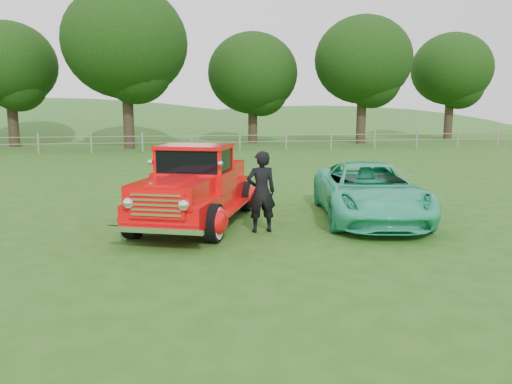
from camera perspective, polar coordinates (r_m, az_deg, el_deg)
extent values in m
plane|color=#215015|center=(9.65, -1.09, -5.90)|extent=(140.00, 140.00, 0.00)
ellipsoid|color=#2E6023|center=(69.62, -23.65, 2.42)|extent=(84.00, 60.00, 18.00)
ellipsoid|color=#2E6023|center=(74.63, 6.82, 4.41)|extent=(72.00, 52.00, 14.00)
cube|color=gray|center=(31.30, -7.33, 5.66)|extent=(48.00, 0.04, 0.04)
cube|color=gray|center=(31.27, -7.34, 6.39)|extent=(48.00, 0.04, 0.04)
cylinder|color=black|center=(38.68, -26.04, 7.62)|extent=(0.70, 0.70, 3.96)
ellipsoid|color=black|center=(38.79, -26.43, 12.93)|extent=(6.40, 6.40, 5.76)
cylinder|color=black|center=(34.30, -14.41, 8.89)|extent=(0.70, 0.70, 4.84)
ellipsoid|color=black|center=(34.56, -14.71, 16.20)|extent=(8.00, 8.00, 7.20)
cylinder|color=black|center=(38.74, -0.38, 8.39)|extent=(0.70, 0.70, 3.74)
ellipsoid|color=black|center=(38.83, -0.38, 13.42)|extent=(6.80, 6.80, 6.12)
cylinder|color=black|center=(38.97, 11.94, 8.69)|extent=(0.70, 0.70, 4.40)
ellipsoid|color=black|center=(39.14, 12.15, 14.55)|extent=(7.20, 7.20, 6.48)
cylinder|color=black|center=(45.67, 21.16, 8.20)|extent=(0.70, 0.70, 4.18)
ellipsoid|color=black|center=(45.79, 21.45, 12.95)|extent=(6.60, 6.60, 5.94)
cylinder|color=black|center=(10.25, -13.85, -3.08)|extent=(0.49, 0.80, 0.76)
cylinder|color=black|center=(9.68, -4.87, -3.57)|extent=(0.49, 0.80, 0.76)
cylinder|color=black|center=(13.07, -8.19, -0.24)|extent=(0.49, 0.80, 0.76)
cylinder|color=black|center=(12.63, -1.05, -0.48)|extent=(0.49, 0.80, 0.76)
cube|color=red|center=(11.33, -6.79, -0.66)|extent=(3.10, 4.86, 0.44)
ellipsoid|color=red|center=(10.27, -14.21, -2.84)|extent=(0.66, 0.85, 0.54)
ellipsoid|color=red|center=(9.65, -4.47, -3.36)|extent=(0.66, 0.85, 0.54)
ellipsoid|color=red|center=(13.09, -8.48, -0.05)|extent=(0.66, 0.85, 0.54)
ellipsoid|color=red|center=(12.61, -0.74, -0.31)|extent=(0.66, 0.85, 0.54)
cube|color=red|center=(9.82, -9.58, 0.03)|extent=(1.81, 1.97, 0.42)
cube|color=red|center=(11.17, -6.99, 1.32)|extent=(1.97, 1.83, 0.44)
cube|color=black|center=(11.12, -7.04, 3.72)|extent=(1.75, 1.56, 0.50)
cube|color=red|center=(11.09, -7.07, 5.16)|extent=(1.85, 1.68, 0.08)
cube|color=red|center=(12.55, -4.96, 2.06)|extent=(1.80, 2.24, 0.45)
cube|color=white|center=(9.10, -11.34, -1.53)|extent=(1.03, 0.47, 0.50)
cube|color=white|center=(9.10, -11.49, -4.30)|extent=(1.72, 0.74, 0.10)
cube|color=white|center=(13.65, -3.70, 0.42)|extent=(1.63, 0.70, 0.10)
imported|color=#2EBB8C|center=(11.99, 12.78, 0.10)|extent=(3.02, 5.05, 1.31)
imported|color=black|center=(10.39, 0.60, 0.03)|extent=(0.65, 0.45, 1.71)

